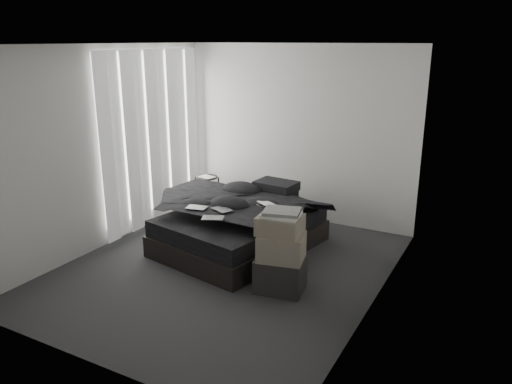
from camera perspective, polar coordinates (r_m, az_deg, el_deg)
The scene contains 25 objects.
floor at distance 6.10m, azimuth -3.61°, elevation -8.71°, with size 3.60×4.20×0.01m, color #2A292C.
ceiling at distance 5.50m, azimuth -4.13°, elevation 16.51°, with size 3.60×4.20×0.01m, color white.
wall_back at distance 7.48m, azimuth 4.76°, elevation 6.61°, with size 3.60×0.01×2.60m, color silver.
wall_front at distance 4.11m, azimuth -19.56°, elevation -3.11°, with size 3.60×0.01×2.60m, color silver.
wall_left at distance 6.77m, azimuth -16.93°, elevation 4.83°, with size 0.01×4.20×2.60m, color silver.
wall_right at distance 4.97m, azimuth 14.04°, elevation 0.79°, with size 0.01×4.20×2.60m, color silver.
window_left at distance 7.39m, azimuth -11.94°, elevation 6.58°, with size 0.02×2.00×2.30m, color white.
curtain_left at distance 7.37m, azimuth -11.61°, elevation 6.02°, with size 0.06×2.12×2.48m, color white.
bed at distance 6.62m, azimuth -1.83°, elevation -5.26°, with size 1.51×2.00×0.27m, color black.
mattress at distance 6.53m, azimuth -1.85°, elevation -3.29°, with size 1.46×1.94×0.21m, color black.
duvet at distance 6.42m, azimuth -2.15°, elevation -1.53°, with size 1.48×1.71×0.23m, color black.
pillow_lower at distance 7.07m, azimuth 1.97°, elevation -0.17°, with size 0.60×0.41×0.14m, color black.
pillow_upper at distance 6.98m, azimuth 2.32°, elevation 0.71°, with size 0.56×0.39×0.13m, color black.
laptop at distance 6.23m, azimuth 0.98°, elevation -0.87°, with size 0.32×0.21×0.03m, color silver.
comic_a at distance 6.21m, azimuth -6.80°, elevation -1.13°, with size 0.25×0.17×0.01m, color black.
comic_b at distance 6.11m, azimuth -3.92°, elevation -1.29°, with size 0.25×0.17×0.01m, color black.
comic_c at distance 5.83m, azimuth -4.96°, elevation -2.18°, with size 0.25×0.17×0.01m, color black.
side_stand at distance 7.80m, azimuth -5.56°, elevation -0.48°, with size 0.33×0.33×0.61m, color black.
papers at distance 7.70m, azimuth -5.65°, elevation 1.72°, with size 0.24×0.18×0.01m, color white.
floor_books at distance 7.51m, azimuth -4.89°, elevation -3.12°, with size 0.13×0.19×0.13m, color black.
box_lower at distance 5.53m, azimuth 2.79°, elevation -9.39°, with size 0.51×0.40×0.38m, color black.
box_mid at distance 5.37m, azimuth 2.92°, elevation -6.28°, with size 0.48×0.38×0.29m, color #6F6657.
box_upper at distance 5.30m, azimuth 2.77°, elevation -3.77°, with size 0.46×0.37×0.20m, color #6F6657.
art_book_white at distance 5.25m, azimuth 2.90°, elevation -2.57°, with size 0.39×0.31×0.04m, color silver.
art_book_snake at distance 5.23m, azimuth 2.99°, elevation -2.24°, with size 0.38×0.30×0.04m, color silver.
Camera 1 is at (2.93, -4.65, 2.65)m, focal length 35.00 mm.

